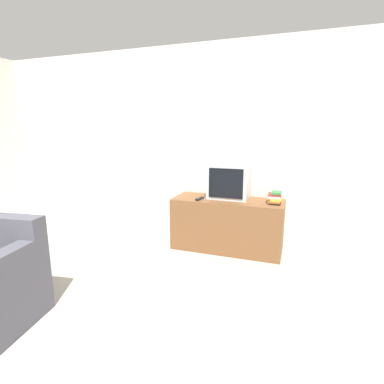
{
  "coord_description": "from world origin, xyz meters",
  "views": [
    {
      "loc": [
        1.44,
        -0.87,
        1.52
      ],
      "look_at": [
        0.3,
        2.3,
        0.81
      ],
      "focal_mm": 28.0,
      "sensor_mm": 36.0,
      "label": 1
    }
  ],
  "objects": [
    {
      "name": "book_stack",
      "position": [
        1.2,
        2.71,
        0.72
      ],
      "size": [
        0.16,
        0.22,
        0.14
      ],
      "color": "black",
      "rests_on": "tv_stand"
    },
    {
      "name": "remote_on_stand",
      "position": [
        0.3,
        2.59,
        0.67
      ],
      "size": [
        0.07,
        0.17,
        0.02
      ],
      "rotation": [
        0.0,
        0.0,
        -0.14
      ],
      "color": "black",
      "rests_on": "tv_stand"
    },
    {
      "name": "wall_back",
      "position": [
        0.0,
        3.03,
        1.3
      ],
      "size": [
        9.0,
        0.06,
        2.6
      ],
      "color": "silver",
      "rests_on": "ground_plane"
    },
    {
      "name": "tv_stand",
      "position": [
        0.63,
        2.72,
        0.33
      ],
      "size": [
        1.37,
        0.52,
        0.66
      ],
      "color": "brown",
      "rests_on": "ground_plane"
    },
    {
      "name": "television",
      "position": [
        0.62,
        2.8,
        0.88
      ],
      "size": [
        0.5,
        0.37,
        0.44
      ],
      "color": "silver",
      "rests_on": "tv_stand"
    }
  ]
}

